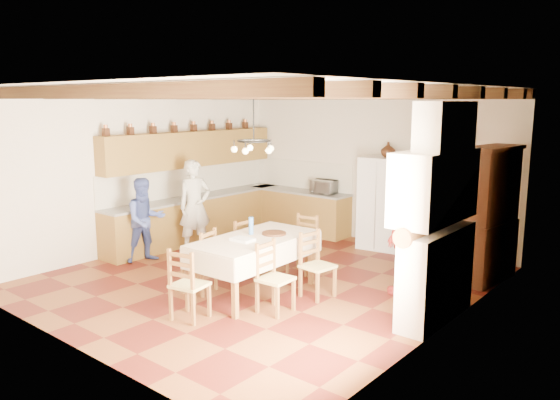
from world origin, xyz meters
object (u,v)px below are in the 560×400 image
object	(u,v)px
chair_right_near	(275,278)
chair_right_far	(318,265)
chair_left_near	(199,261)
chair_end_near	(190,283)
dining_table	(255,243)
microwave	(324,187)
chair_left_far	(236,247)
chair_end_far	(302,244)
person_man	(195,206)
refrigerator	(385,203)
person_woman_blue	(145,220)
hutch	(489,214)
person_woman_red	(407,235)

from	to	relation	value
chair_right_near	chair_right_far	xyz separation A→B (m)	(0.10, 0.83, 0.00)
chair_left_near	chair_end_near	world-z (taller)	same
dining_table	microwave	world-z (taller)	microwave
chair_left_far	chair_end_far	bearing A→B (deg)	137.46
chair_end_far	chair_right_far	bearing A→B (deg)	-48.11
person_man	chair_left_near	bearing A→B (deg)	-113.40
chair_left_far	chair_end_near	world-z (taller)	same
chair_left_far	chair_end_near	distance (m)	1.85
person_man	chair_right_near	bearing A→B (deg)	-96.28
chair_left_far	chair_right_far	bearing A→B (deg)	90.91
chair_left_near	refrigerator	bearing A→B (deg)	153.66
chair_end_near	person_man	distance (m)	3.26
dining_table	microwave	xyz separation A→B (m)	(-1.29, 3.54, 0.27)
refrigerator	chair_right_near	size ratio (longest dim) A/B	1.84
person_woman_blue	person_man	bearing A→B (deg)	2.09
chair_left_far	person_woman_blue	world-z (taller)	person_woman_blue
refrigerator	microwave	size ratio (longest dim) A/B	3.46
chair_left_far	person_woman_blue	xyz separation A→B (m)	(-1.79, -0.42, 0.27)
chair_right_near	refrigerator	bearing A→B (deg)	4.86
refrigerator	person_man	size ratio (longest dim) A/B	1.01
chair_left_near	microwave	xyz separation A→B (m)	(-0.60, 4.01, 0.56)
chair_left_near	hutch	bearing A→B (deg)	122.91
hutch	chair_left_far	world-z (taller)	hutch
chair_right_far	person_woman_red	size ratio (longest dim) A/B	0.55
chair_end_near	chair_right_near	bearing A→B (deg)	-139.60
refrigerator	person_man	distance (m)	3.61
refrigerator	chair_left_far	size ratio (longest dim) A/B	1.84
chair_end_far	person_man	size ratio (longest dim) A/B	0.55
dining_table	chair_end_near	xyz separation A→B (m)	(-0.02, -1.23, -0.29)
chair_left_far	chair_right_near	world-z (taller)	same
refrigerator	chair_left_near	size ratio (longest dim) A/B	1.84
chair_left_far	microwave	bearing A→B (deg)	-172.30
microwave	chair_left_far	bearing A→B (deg)	-85.48
chair_left_far	microwave	distance (m)	3.20
chair_end_near	person_woman_blue	bearing A→B (deg)	-36.88
microwave	chair_right_near	bearing A→B (deg)	-67.21
chair_end_near	person_man	bearing A→B (deg)	-54.11
chair_left_far	chair_end_far	distance (m)	1.09
refrigerator	dining_table	size ratio (longest dim) A/B	0.89
chair_left_far	person_man	world-z (taller)	person_man
chair_left_near	person_woman_red	xyz separation A→B (m)	(2.37, 1.92, 0.40)
dining_table	person_woman_blue	xyz separation A→B (m)	(-2.61, 0.01, -0.02)
chair_right_far	microwave	xyz separation A→B (m)	(-2.07, 3.06, 0.56)
chair_left_far	person_woman_red	size ratio (longest dim) A/B	0.55
dining_table	microwave	size ratio (longest dim) A/B	3.90
chair_left_near	chair_left_far	bearing A→B (deg)	173.97
person_woman_red	chair_left_near	bearing A→B (deg)	-51.50
person_woman_blue	person_woman_red	bearing A→B (deg)	-56.47
hutch	person_woman_red	world-z (taller)	hutch
dining_table	chair_end_near	distance (m)	1.27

